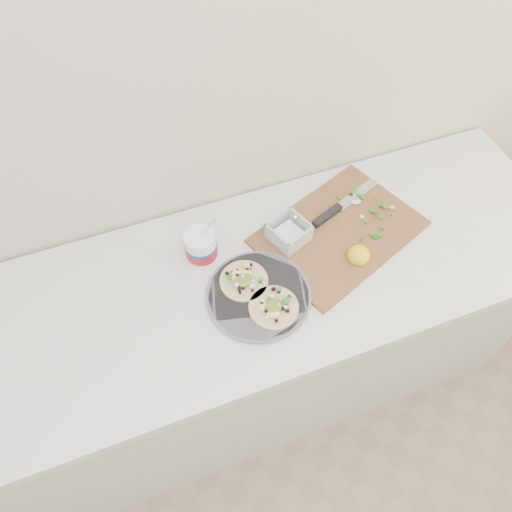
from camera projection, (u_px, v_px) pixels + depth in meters
name	position (u px, v px, depth m)	size (l,w,h in m)	color
counter	(207.00, 354.00, 1.84)	(2.44, 0.66, 0.90)	silver
taco_plate	(259.00, 294.00, 1.45)	(0.31, 0.31, 0.04)	#5D5C64
tub	(202.00, 245.00, 1.49)	(0.10, 0.10, 0.22)	white
cutboard	(334.00, 229.00, 1.58)	(0.59, 0.50, 0.08)	brown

